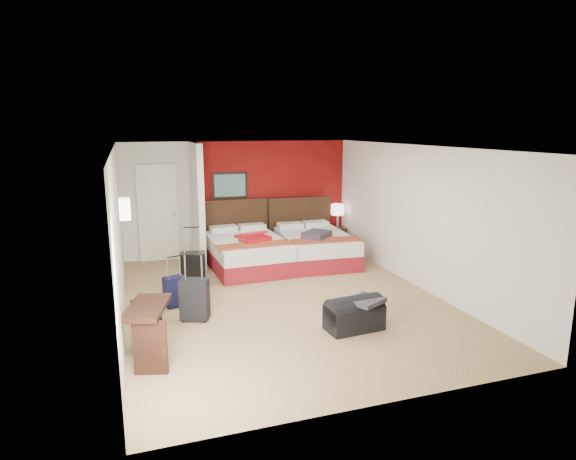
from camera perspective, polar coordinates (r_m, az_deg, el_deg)
name	(u,v)px	position (r m, az deg, el deg)	size (l,w,h in m)	color
ground	(284,300)	(8.12, -0.52, -8.21)	(6.50, 6.50, 0.00)	tan
room_walls	(184,216)	(8.85, -12.10, 1.67)	(5.02, 6.52, 2.50)	silver
red_accent_panel	(271,197)	(11.03, -2.00, 3.93)	(3.50, 0.04, 2.50)	maroon
partition_wall	(197,205)	(10.07, -10.59, 2.93)	(0.12, 1.20, 2.50)	silver
entry_door	(158,213)	(10.61, -15.01, 1.96)	(0.82, 0.06, 2.05)	silver
bed_left	(247,253)	(9.85, -4.84, -2.74)	(1.42, 2.02, 0.61)	silver
bed_right	(316,248)	(10.26, 3.26, -2.15)	(1.38, 1.97, 0.59)	silver
red_suitcase_open	(253,237)	(9.69, -4.16, -0.83)	(0.55, 0.76, 0.09)	#AA0E15
jacket_bundle	(317,235)	(9.87, 3.39, -0.57)	(0.55, 0.44, 0.13)	#3B3A40
nightstand	(337,238)	(11.42, 5.78, -0.95)	(0.36, 0.36, 0.50)	black
table_lamp	(338,216)	(11.32, 5.84, 1.64)	(0.31, 0.31, 0.55)	white
suitcase_black	(193,272)	(8.64, -11.09, -4.89)	(0.43, 0.27, 0.65)	black
suitcase_charcoal	(195,301)	(7.34, -10.90, -8.18)	(0.41, 0.25, 0.60)	black
suitcase_navy	(175,293)	(7.96, -13.12, -7.17)	(0.34, 0.21, 0.47)	black
duffel_bag	(354,316)	(7.00, 7.77, -9.97)	(0.79, 0.42, 0.40)	black
jacket_draped	(366,300)	(6.94, 9.13, -8.16)	(0.47, 0.40, 0.06)	#333338
desk	(148,333)	(6.26, -16.06, -11.54)	(0.43, 0.86, 0.71)	black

